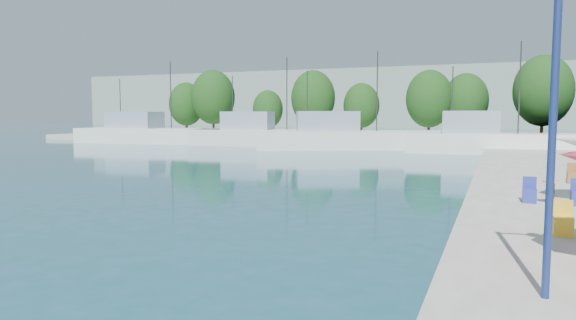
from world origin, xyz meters
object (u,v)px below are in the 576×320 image
at_px(trawler_02, 267,136).
at_px(trawler_04, 493,142).
at_px(trawler_01, 153,134).
at_px(trawler_03, 351,138).

xyz_separation_m(trawler_02, trawler_04, (23.59, -3.36, 0.00)).
distance_m(trawler_01, trawler_02, 14.96).
relative_size(trawler_03, trawler_04, 1.26).
height_order(trawler_01, trawler_03, same).
distance_m(trawler_01, trawler_03, 25.23).
bearing_deg(trawler_01, trawler_03, -8.79).
bearing_deg(trawler_02, trawler_01, 172.79).
bearing_deg(trawler_02, trawler_04, -18.20).
bearing_deg(trawler_04, trawler_03, 168.27).
bearing_deg(trawler_03, trawler_01, 153.20).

